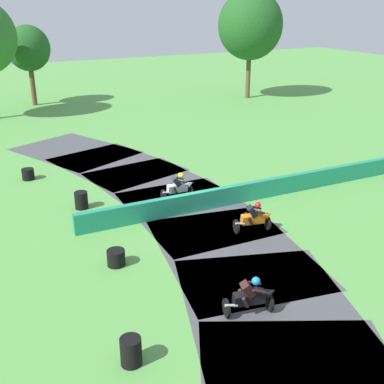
{
  "coord_description": "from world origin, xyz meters",
  "views": [
    {
      "loc": [
        -9.39,
        -17.94,
        9.07
      ],
      "look_at": [
        -0.01,
        0.14,
        0.9
      ],
      "focal_mm": 45.19,
      "sensor_mm": 36.0,
      "label": 1
    }
  ],
  "objects_px": {
    "motorcycle_lead_black": "(252,296)",
    "tire_stack_far": "(28,174)",
    "motorcycle_chase_orange": "(255,217)",
    "tire_stack_near": "(131,351)",
    "tire_stack_mid_b": "(81,200)",
    "motorcycle_trailing_white": "(179,187)",
    "tire_stack_mid_a": "(116,258)"
  },
  "relations": [
    {
      "from": "tire_stack_near",
      "to": "tire_stack_far",
      "type": "relative_size",
      "value": 1.24
    },
    {
      "from": "motorcycle_trailing_white",
      "to": "tire_stack_far",
      "type": "height_order",
      "value": "motorcycle_trailing_white"
    },
    {
      "from": "tire_stack_mid_b",
      "to": "motorcycle_lead_black",
      "type": "bearing_deg",
      "value": -76.94
    },
    {
      "from": "motorcycle_lead_black",
      "to": "tire_stack_far",
      "type": "height_order",
      "value": "motorcycle_lead_black"
    },
    {
      "from": "motorcycle_chase_orange",
      "to": "motorcycle_trailing_white",
      "type": "distance_m",
      "value": 4.78
    },
    {
      "from": "motorcycle_chase_orange",
      "to": "tire_stack_mid_b",
      "type": "bearing_deg",
      "value": 135.07
    },
    {
      "from": "motorcycle_lead_black",
      "to": "motorcycle_chase_orange",
      "type": "xyz_separation_m",
      "value": [
        3.32,
        4.7,
        0.0
      ]
    },
    {
      "from": "motorcycle_trailing_white",
      "to": "tire_stack_far",
      "type": "xyz_separation_m",
      "value": [
        -5.99,
        6.23,
        -0.36
      ]
    },
    {
      "from": "tire_stack_mid_b",
      "to": "tire_stack_far",
      "type": "xyz_separation_m",
      "value": [
        -1.51,
        5.12,
        -0.1
      ]
    },
    {
      "from": "tire_stack_near",
      "to": "motorcycle_trailing_white",
      "type": "bearing_deg",
      "value": 57.66
    },
    {
      "from": "motorcycle_trailing_white",
      "to": "tire_stack_mid_b",
      "type": "bearing_deg",
      "value": 166.06
    },
    {
      "from": "tire_stack_near",
      "to": "tire_stack_far",
      "type": "xyz_separation_m",
      "value": [
        0.13,
        15.89,
        -0.1
      ]
    },
    {
      "from": "tire_stack_near",
      "to": "tire_stack_mid_a",
      "type": "bearing_deg",
      "value": 75.18
    },
    {
      "from": "motorcycle_trailing_white",
      "to": "motorcycle_lead_black",
      "type": "bearing_deg",
      "value": -102.5
    },
    {
      "from": "motorcycle_lead_black",
      "to": "tire_stack_mid_b",
      "type": "distance_m",
      "value": 10.71
    },
    {
      "from": "motorcycle_chase_orange",
      "to": "tire_stack_near",
      "type": "height_order",
      "value": "motorcycle_chase_orange"
    },
    {
      "from": "tire_stack_near",
      "to": "motorcycle_lead_black",
      "type": "bearing_deg",
      "value": 4.89
    },
    {
      "from": "motorcycle_lead_black",
      "to": "motorcycle_trailing_white",
      "type": "relative_size",
      "value": 1.01
    },
    {
      "from": "tire_stack_near",
      "to": "tire_stack_far",
      "type": "distance_m",
      "value": 15.9
    },
    {
      "from": "motorcycle_lead_black",
      "to": "motorcycle_chase_orange",
      "type": "height_order",
      "value": "motorcycle_chase_orange"
    },
    {
      "from": "tire_stack_near",
      "to": "tire_stack_mid_b",
      "type": "xyz_separation_m",
      "value": [
        1.63,
        10.77,
        -0.0
      ]
    },
    {
      "from": "motorcycle_chase_orange",
      "to": "tire_stack_mid_a",
      "type": "distance_m",
      "value": 6.04
    },
    {
      "from": "motorcycle_lead_black",
      "to": "tire_stack_far",
      "type": "bearing_deg",
      "value": 104.17
    },
    {
      "from": "motorcycle_chase_orange",
      "to": "tire_stack_mid_b",
      "type": "relative_size",
      "value": 2.13
    },
    {
      "from": "motorcycle_lead_black",
      "to": "tire_stack_mid_b",
      "type": "relative_size",
      "value": 2.13
    },
    {
      "from": "motorcycle_chase_orange",
      "to": "tire_stack_mid_b",
      "type": "distance_m",
      "value": 8.11
    },
    {
      "from": "tire_stack_near",
      "to": "motorcycle_chase_orange",
      "type": "bearing_deg",
      "value": 34.41
    },
    {
      "from": "tire_stack_near",
      "to": "tire_stack_mid_a",
      "type": "relative_size",
      "value": 1.2
    },
    {
      "from": "motorcycle_lead_black",
      "to": "motorcycle_chase_orange",
      "type": "relative_size",
      "value": 1.0
    },
    {
      "from": "tire_stack_near",
      "to": "tire_stack_far",
      "type": "bearing_deg",
      "value": 89.54
    },
    {
      "from": "tire_stack_mid_a",
      "to": "motorcycle_trailing_white",
      "type": "bearing_deg",
      "value": 43.73
    },
    {
      "from": "tire_stack_near",
      "to": "tire_stack_mid_a",
      "type": "xyz_separation_m",
      "value": [
        1.35,
        5.1,
        -0.1
      ]
    }
  ]
}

